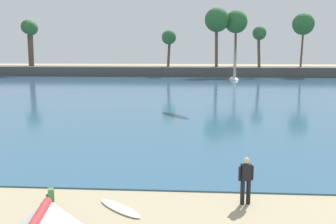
{
  "coord_description": "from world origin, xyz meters",
  "views": [
    {
      "loc": [
        3.87,
        -4.7,
        5.35
      ],
      "look_at": [
        2.49,
        14.66,
        2.21
      ],
      "focal_mm": 42.35,
      "sensor_mm": 36.0,
      "label": 1
    }
  ],
  "objects": [
    {
      "name": "palm_headland",
      "position": [
        -0.47,
        71.77,
        3.16
      ],
      "size": [
        106.15,
        6.09,
        12.79
      ],
      "color": "#514C47",
      "rests_on": "ground"
    },
    {
      "name": "surfboard",
      "position": [
        1.38,
        7.74,
        0.04
      ],
      "size": [
        1.89,
        1.81,
        0.08
      ],
      "primitive_type": "ellipsoid",
      "rotation": [
        0.0,
        0.0,
        5.53
      ],
      "color": "white",
      "rests_on": "ground"
    },
    {
      "name": "sea",
      "position": [
        0.0,
        60.64,
        0.03
      ],
      "size": [
        220.0,
        102.23,
        0.06
      ],
      "primitive_type": "cube",
      "color": "#33607F",
      "rests_on": "ground"
    },
    {
      "name": "person_at_waterline",
      "position": [
        5.62,
        8.52,
        0.89
      ],
      "size": [
        0.53,
        0.29,
        1.67
      ],
      "color": "black",
      "rests_on": "ground"
    },
    {
      "name": "sailboat_mid_bay",
      "position": [
        10.24,
        62.69,
        0.67
      ],
      "size": [
        1.82,
        4.77,
        6.76
      ],
      "color": "white",
      "rests_on": "sea"
    },
    {
      "name": "backpack_near_kite",
      "position": [
        -1.23,
        8.33,
        0.21
      ],
      "size": [
        0.35,
        0.36,
        0.44
      ],
      "color": "#47844C",
      "rests_on": "ground"
    }
  ]
}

